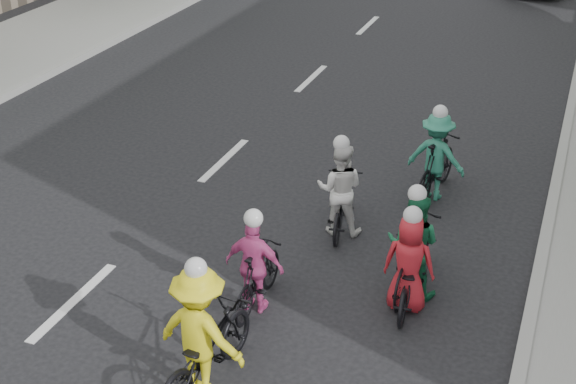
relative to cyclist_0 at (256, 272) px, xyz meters
The scene contains 10 objects.
ground 2.66m from the cyclist_0, 161.50° to the right, with size 120.00×120.00×0.00m, color black.
sidewalk_left 13.93m from the cyclist_0, 138.75° to the left, with size 4.00×80.00×0.15m, color gray.
curb_left 12.53m from the cyclist_0, 132.85° to the left, with size 0.18×80.00×0.18m, color #999993.
curb_right 9.86m from the cyclist_0, 68.65° to the left, with size 0.18×80.00×0.18m, color #999993.
cyclist_0 is the anchor object (origin of this frame).
cyclist_1 2.23m from the cyclist_0, 31.85° to the left, with size 0.78×1.88×1.72m.
cyclist_2 4.47m from the cyclist_0, 69.03° to the left, with size 1.09×1.85×1.72m.
cyclist_3 1.76m from the cyclist_0, 87.85° to the right, with size 1.18×2.02×1.87m.
cyclist_4 2.09m from the cyclist_0, 22.28° to the left, with size 0.74×1.65×1.59m.
cyclist_5 2.48m from the cyclist_0, 80.19° to the left, with size 0.84×1.68×1.69m.
Camera 1 is at (6.16, -7.58, 6.59)m, focal length 50.00 mm.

